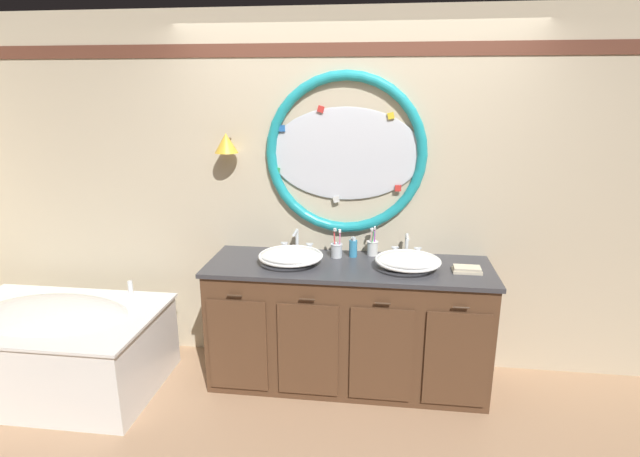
{
  "coord_description": "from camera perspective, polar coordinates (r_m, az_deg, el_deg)",
  "views": [
    {
      "loc": [
        0.23,
        -2.97,
        2.08
      ],
      "look_at": [
        -0.19,
        0.25,
        1.15
      ],
      "focal_mm": 27.83,
      "sensor_mm": 36.0,
      "label": 1
    }
  ],
  "objects": [
    {
      "name": "soap_dispenser",
      "position": [
        3.58,
        3.83,
        -2.23
      ],
      "size": [
        0.06,
        0.07,
        0.15
      ],
      "color": "#388EBC",
      "rests_on": "vanity_counter"
    },
    {
      "name": "folded_hand_towel",
      "position": [
        3.43,
        16.55,
        -4.54
      ],
      "size": [
        0.19,
        0.11,
        0.04
      ],
      "color": "beige",
      "rests_on": "vanity_counter"
    },
    {
      "name": "toothbrush_holder_right",
      "position": [
        3.62,
        6.06,
        -2.13
      ],
      "size": [
        0.08,
        0.08,
        0.22
      ],
      "color": "white",
      "rests_on": "vanity_counter"
    },
    {
      "name": "back_wall_assembly",
      "position": [
        3.65,
        3.5,
        4.07
      ],
      "size": [
        6.4,
        0.26,
        2.6
      ],
      "color": "beige",
      "rests_on": "ground_plane"
    },
    {
      "name": "ground_plane",
      "position": [
        3.64,
        2.55,
        -18.9
      ],
      "size": [
        14.0,
        14.0,
        0.0
      ],
      "primitive_type": "plane",
      "color": "tan"
    },
    {
      "name": "toothbrush_holder_left",
      "position": [
        3.56,
        1.91,
        -2.44
      ],
      "size": [
        0.09,
        0.09,
        0.22
      ],
      "color": "silver",
      "rests_on": "vanity_counter"
    },
    {
      "name": "sink_basin_right",
      "position": [
        3.39,
        10.07,
        -3.67
      ],
      "size": [
        0.44,
        0.44,
        0.11
      ],
      "color": "white",
      "rests_on": "vanity_counter"
    },
    {
      "name": "bathtub",
      "position": [
        4.03,
        -28.15,
        -11.55
      ],
      "size": [
        1.45,
        0.92,
        0.68
      ],
      "color": "white",
      "rests_on": "ground_plane"
    },
    {
      "name": "faucet_set_left",
      "position": [
        3.67,
        -2.69,
        -1.67
      ],
      "size": [
        0.24,
        0.15,
        0.18
      ],
      "color": "silver",
      "rests_on": "vanity_counter"
    },
    {
      "name": "sink_basin_left",
      "position": [
        3.44,
        -3.39,
        -3.17
      ],
      "size": [
        0.45,
        0.45,
        0.11
      ],
      "color": "white",
      "rests_on": "vanity_counter"
    },
    {
      "name": "faucet_set_right",
      "position": [
        3.62,
        9.92,
        -2.17
      ],
      "size": [
        0.21,
        0.14,
        0.17
      ],
      "color": "silver",
      "rests_on": "vanity_counter"
    },
    {
      "name": "vanity_counter",
      "position": [
        3.61,
        3.19,
        -10.82
      ],
      "size": [
        1.96,
        0.65,
        0.9
      ],
      "color": "brown",
      "rests_on": "ground_plane"
    }
  ]
}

